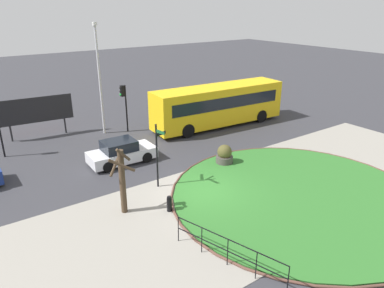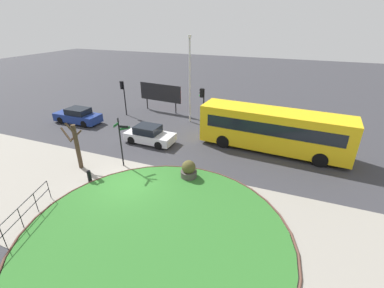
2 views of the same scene
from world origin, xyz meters
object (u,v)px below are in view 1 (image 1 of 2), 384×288
object	(u,v)px
bollard_foreground	(169,203)
lamppost_tall	(99,76)
signpost_directional	(158,150)
bus_yellow	(218,105)
car_far_lane	(121,152)
street_tree_bare	(122,179)
planter_near_signpost	(224,155)
billboard_left	(36,110)
traffic_light_near	(124,98)

from	to	relation	value
bollard_foreground	lamppost_tall	bearing A→B (deg)	81.54
signpost_directional	bus_yellow	xyz separation A→B (m)	(8.87, 6.09, -0.36)
bollard_foreground	bus_yellow	xyz separation A→B (m)	(9.70, 8.46, 1.25)
signpost_directional	car_far_lane	distance (m)	4.15
car_far_lane	lamppost_tall	world-z (taller)	lamppost_tall
bus_yellow	car_far_lane	distance (m)	9.45
street_tree_bare	planter_near_signpost	bearing A→B (deg)	11.81
bus_yellow	billboard_left	distance (m)	13.12
signpost_directional	car_far_lane	xyz separation A→B (m)	(-0.27, 3.90, -1.37)
billboard_left	street_tree_bare	world-z (taller)	street_tree_bare
lamppost_tall	street_tree_bare	world-z (taller)	lamppost_tall
car_far_lane	billboard_left	size ratio (longest dim) A/B	0.82
signpost_directional	traffic_light_near	size ratio (longest dim) A/B	0.99
signpost_directional	car_far_lane	size ratio (longest dim) A/B	0.86
traffic_light_near	car_far_lane	bearing A→B (deg)	65.53
lamppost_tall	planter_near_signpost	distance (m)	10.59
bus_yellow	street_tree_bare	distance (m)	13.59
bus_yellow	planter_near_signpost	size ratio (longest dim) A/B	8.98
bollard_foreground	bus_yellow	size ratio (longest dim) A/B	0.07
car_far_lane	lamppost_tall	size ratio (longest dim) A/B	0.51
planter_near_signpost	street_tree_bare	xyz separation A→B (m)	(-7.16, -1.50, 1.15)
billboard_left	planter_near_signpost	bearing A→B (deg)	-49.90
lamppost_tall	street_tree_bare	distance (m)	11.57
signpost_directional	bus_yellow	distance (m)	10.76
planter_near_signpost	signpost_directional	bearing A→B (deg)	-177.25
bollard_foreground	planter_near_signpost	bearing A→B (deg)	25.54
bus_yellow	car_far_lane	xyz separation A→B (m)	(-9.14, -2.18, -1.01)
billboard_left	signpost_directional	bearing A→B (deg)	-69.25
signpost_directional	planter_near_signpost	distance (m)	4.84
bus_yellow	traffic_light_near	bearing A→B (deg)	160.43
signpost_directional	lamppost_tall	bearing A→B (deg)	84.36
traffic_light_near	bollard_foreground	bearing A→B (deg)	77.59
planter_near_signpost	lamppost_tall	bearing A→B (deg)	111.62
bus_yellow	car_far_lane	size ratio (longest dim) A/B	2.71
lamppost_tall	street_tree_bare	bearing A→B (deg)	-107.99
traffic_light_near	planter_near_signpost	distance (m)	9.17
bollard_foreground	traffic_light_near	distance (m)	11.90
signpost_directional	bollard_foreground	size ratio (longest dim) A/B	4.27
car_far_lane	street_tree_bare	size ratio (longest dim) A/B	1.21
lamppost_tall	street_tree_bare	size ratio (longest dim) A/B	2.36
planter_near_signpost	bollard_foreground	bearing A→B (deg)	-154.46
signpost_directional	bollard_foreground	bearing A→B (deg)	-109.22
lamppost_tall	planter_near_signpost	world-z (taller)	lamppost_tall
traffic_light_near	lamppost_tall	bearing A→B (deg)	-18.87
billboard_left	planter_near_signpost	distance (m)	13.64
traffic_light_near	billboard_left	bearing A→B (deg)	-20.81
bollard_foreground	traffic_light_near	bearing A→B (deg)	74.14
lamppost_tall	planter_near_signpost	size ratio (longest dim) A/B	6.45
planter_near_signpost	traffic_light_near	bearing A→B (deg)	104.44
signpost_directional	lamppost_tall	distance (m)	9.76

